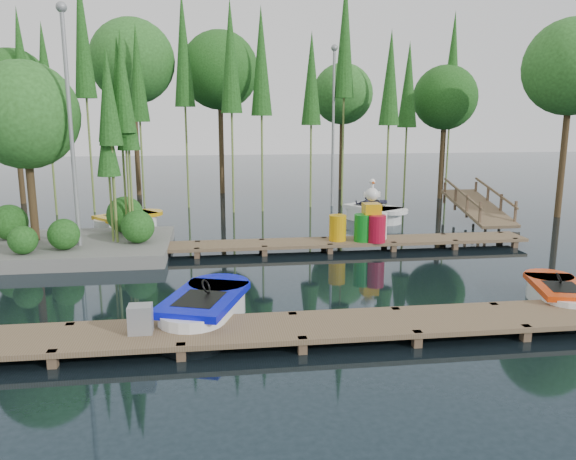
{
  "coord_description": "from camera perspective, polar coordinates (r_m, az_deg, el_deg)",
  "views": [
    {
      "loc": [
        -1.53,
        -14.46,
        4.23
      ],
      "look_at": [
        0.5,
        0.5,
        1.1
      ],
      "focal_mm": 35.0,
      "sensor_mm": 36.0,
      "label": 1
    }
  ],
  "objects": [
    {
      "name": "ground_plane",
      "position": [
        15.14,
        -1.63,
        -4.51
      ],
      "size": [
        90.0,
        90.0,
        0.0
      ],
      "primitive_type": "plane",
      "color": "#1A2730"
    },
    {
      "name": "boat_blue",
      "position": [
        11.75,
        -8.43,
        -8.04
      ],
      "size": [
        2.23,
        3.21,
        0.99
      ],
      "rotation": [
        0.0,
        0.0,
        -0.34
      ],
      "color": "white",
      "rests_on": "ground"
    },
    {
      "name": "seagull_post",
      "position": [
        18.02,
        8.76,
        0.74
      ],
      "size": [
        0.5,
        0.27,
        0.8
      ],
      "color": "gray",
      "rests_on": "far_dock"
    },
    {
      "name": "lamp_rear",
      "position": [
        26.05,
        4.63,
        11.75
      ],
      "size": [
        0.3,
        0.3,
        7.25
      ],
      "color": "gray",
      "rests_on": "ground"
    },
    {
      "name": "utility_cabinet",
      "position": [
        10.7,
        -14.77,
        -8.74
      ],
      "size": [
        0.43,
        0.36,
        0.53
      ],
      "primitive_type": "cube",
      "color": "gray",
      "rests_on": "near_dock"
    },
    {
      "name": "boat_white_far",
      "position": [
        22.81,
        8.75,
        1.67
      ],
      "size": [
        2.58,
        3.11,
        1.35
      ],
      "rotation": [
        0.0,
        0.0,
        -0.33
      ],
      "color": "white",
      "rests_on": "ground"
    },
    {
      "name": "boat_yellow_far",
      "position": [
        21.79,
        -16.02,
        0.83
      ],
      "size": [
        2.88,
        2.65,
        1.36
      ],
      "rotation": [
        0.0,
        0.0,
        0.32
      ],
      "color": "white",
      "rests_on": "ground"
    },
    {
      "name": "ramp",
      "position": [
        23.74,
        18.73,
        2.27
      ],
      "size": [
        1.5,
        3.94,
        1.49
      ],
      "color": "brown",
      "rests_on": "ground"
    },
    {
      "name": "near_dock",
      "position": [
        10.84,
        0.94,
        -9.92
      ],
      "size": [
        18.0,
        1.5,
        0.5
      ],
      "color": "brown",
      "rests_on": "ground"
    },
    {
      "name": "drum_cluster",
      "position": [
        17.84,
        8.58,
        0.74
      ],
      "size": [
        1.13,
        1.04,
        1.96
      ],
      "color": "#0D7B19",
      "rests_on": "far_dock"
    },
    {
      "name": "tree_screen",
      "position": [
        25.13,
        -9.21,
        15.88
      ],
      "size": [
        34.42,
        18.53,
        10.31
      ],
      "color": "#42301C",
      "rests_on": "ground"
    },
    {
      "name": "island",
      "position": [
        18.41,
        -22.93,
        7.54
      ],
      "size": [
        6.2,
        4.2,
        6.75
      ],
      "color": "slate",
      "rests_on": "ground"
    },
    {
      "name": "far_dock",
      "position": [
        17.61,
        0.74,
        -1.42
      ],
      "size": [
        15.0,
        1.2,
        0.5
      ],
      "color": "brown",
      "rests_on": "ground"
    },
    {
      "name": "lamp_island",
      "position": [
        17.42,
        -21.31,
        11.03
      ],
      "size": [
        0.3,
        0.3,
        7.25
      ],
      "color": "gray",
      "rests_on": "ground"
    },
    {
      "name": "yellow_barrel",
      "position": [
        17.75,
        5.06,
        0.22
      ],
      "size": [
        0.54,
        0.54,
        0.81
      ],
      "primitive_type": "cylinder",
      "color": "#D5980B",
      "rests_on": "far_dock"
    },
    {
      "name": "boat_red",
      "position": [
        14.06,
        25.77,
        -6.01
      ],
      "size": [
        1.67,
        2.61,
        0.81
      ],
      "rotation": [
        0.0,
        0.0,
        -0.26
      ],
      "color": "white",
      "rests_on": "ground"
    }
  ]
}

